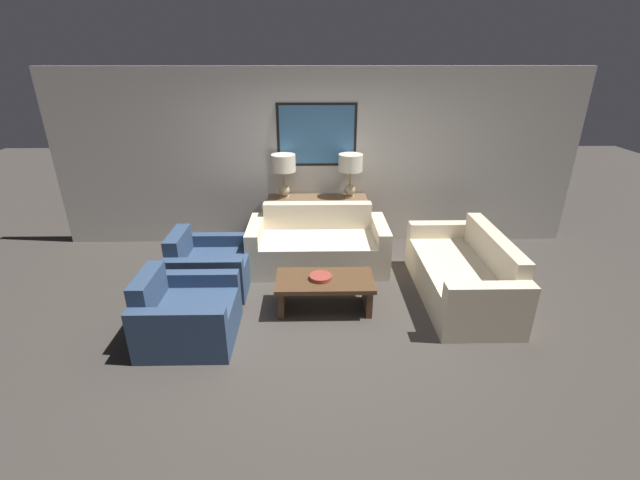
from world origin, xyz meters
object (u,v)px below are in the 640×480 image
Objects in this scene: coffee_table at (325,287)px; decorative_bowl at (321,277)px; table_lamp_right at (350,167)px; table_lamp_left at (284,167)px; armchair_near_camera at (186,316)px; couch_by_side at (463,275)px; armchair_near_back_wall at (209,268)px; console_table at (317,222)px; couch_by_back_wall at (318,246)px.

decorative_bowl is (-0.05, -0.00, 0.13)m from coffee_table.
table_lamp_right is 2.49× the size of decorative_bowl.
table_lamp_left is 0.99m from table_lamp_right.
table_lamp_left is 2.73m from armchair_near_camera.
table_lamp_left is 2.93m from couch_by_side.
table_lamp_right reaches higher than armchair_near_camera.
couch_by_side is 2.03× the size of armchair_near_back_wall.
console_table is 2.30× the size of table_lamp_right.
armchair_near_back_wall is at bearing 158.98° from decorative_bowl.
table_lamp_left is 0.34× the size of couch_by_back_wall.
armchair_near_back_wall reaches higher than decorative_bowl.
couch_by_back_wall is at bearing -126.51° from table_lamp_right.
table_lamp_right reaches higher than armchair_near_back_wall.
console_table is 0.78× the size of couch_by_side.
decorative_bowl is 1.53m from armchair_near_camera.
table_lamp_right is at bearing 129.25° from couch_by_side.
console_table is 1.82m from coffee_table.
armchair_near_back_wall is at bearing -156.64° from couch_by_back_wall.
couch_by_back_wall is 1.15m from coffee_table.
console_table reaches higher than armchair_near_camera.
couch_by_back_wall is at bearing 50.28° from armchair_near_camera.
couch_by_back_wall is 2.21m from armchair_near_camera.
armchair_near_back_wall reaches higher than coffee_table.
coffee_table is at bearing 20.26° from armchair_near_camera.
decorative_bowl is at bearing -89.52° from console_table.
armchair_near_camera is (-3.19, -0.79, -0.02)m from couch_by_side.
decorative_bowl is (0.02, -1.16, 0.13)m from couch_by_back_wall.
armchair_near_camera is at bearing -128.84° from table_lamp_right.
decorative_bowl is (-0.48, -1.82, -0.85)m from table_lamp_right.
table_lamp_left is 1.00× the size of table_lamp_right.
table_lamp_left reaches higher than armchair_near_camera.
armchair_near_camera is (0.00, -1.09, 0.00)m from armchair_near_back_wall.
armchair_near_camera is at bearing -120.82° from console_table.
decorative_bowl is at bearing -175.98° from coffee_table.
couch_by_back_wall is at bearing 152.97° from couch_by_side.
armchair_near_back_wall and armchair_near_camera have the same top height.
table_lamp_right is at bearing 76.74° from coffee_table.
console_table is 1.00m from table_lamp_right.
coffee_table is 1.20× the size of armchair_near_back_wall.
console_table is 1.91m from armchair_near_back_wall.
couch_by_side is at bearing -41.50° from console_table.
table_lamp_left is 1.28m from couch_by_back_wall.
armchair_near_camera is at bearing -129.72° from couch_by_back_wall.
couch_by_back_wall is (-0.49, -0.67, -0.98)m from table_lamp_right.
decorative_bowl is at bearing -74.42° from table_lamp_left.
coffee_table is at bearing -86.81° from couch_by_back_wall.
armchair_near_camera is (-1.47, -0.54, -0.02)m from coffee_table.
couch_by_side is (1.78, -1.57, -0.11)m from console_table.
table_lamp_right is 2.07m from decorative_bowl.
couch_by_back_wall is (0.49, -0.67, -0.98)m from table_lamp_left.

